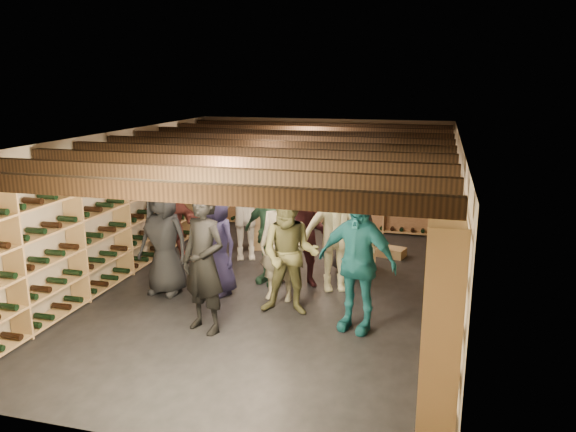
% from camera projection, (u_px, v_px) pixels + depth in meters
% --- Properties ---
extents(ground, '(8.00, 8.00, 0.00)m').
position_uv_depth(ground, '(270.00, 288.00, 8.93)').
color(ground, black).
rests_on(ground, ground).
extents(walls, '(5.52, 8.02, 2.40)m').
position_uv_depth(walls, '(270.00, 215.00, 8.64)').
color(walls, tan).
rests_on(walls, ground).
extents(ceiling, '(5.50, 8.00, 0.01)m').
position_uv_depth(ceiling, '(269.00, 137.00, 8.35)').
color(ceiling, beige).
rests_on(ceiling, walls).
extents(ceiling_joists, '(5.40, 7.12, 0.18)m').
position_uv_depth(ceiling_joists, '(269.00, 146.00, 8.38)').
color(ceiling_joists, black).
rests_on(ceiling_joists, ground).
extents(wine_rack_left, '(0.32, 7.50, 2.15)m').
position_uv_depth(wine_rack_left, '(122.00, 213.00, 9.32)').
color(wine_rack_left, tan).
rests_on(wine_rack_left, ground).
extents(wine_rack_right, '(0.32, 7.50, 2.15)m').
position_uv_depth(wine_rack_right, '(441.00, 235.00, 8.02)').
color(wine_rack_right, tan).
rests_on(wine_rack_right, ground).
extents(wine_rack_back, '(4.70, 0.30, 2.15)m').
position_uv_depth(wine_rack_back, '(320.00, 180.00, 12.26)').
color(wine_rack_back, tan).
rests_on(wine_rack_back, ground).
extents(crate_stack_left, '(0.57, 0.46, 0.68)m').
position_uv_depth(crate_stack_left, '(263.00, 231.00, 10.95)').
color(crate_stack_left, tan).
rests_on(crate_stack_left, ground).
extents(crate_stack_right, '(0.58, 0.48, 0.68)m').
position_uv_depth(crate_stack_right, '(359.00, 250.00, 9.75)').
color(crate_stack_right, tan).
rests_on(crate_stack_right, ground).
extents(crate_loose, '(0.57, 0.45, 0.17)m').
position_uv_depth(crate_loose, '(391.00, 252.00, 10.50)').
color(crate_loose, tan).
rests_on(crate_loose, ground).
extents(person_0, '(0.88, 0.62, 1.70)m').
position_uv_depth(person_0, '(164.00, 240.00, 8.56)').
color(person_0, black).
rests_on(person_0, ground).
extents(person_1, '(0.80, 0.67, 1.88)m').
position_uv_depth(person_1, '(204.00, 263.00, 7.24)').
color(person_1, black).
rests_on(person_1, ground).
extents(person_2, '(0.89, 0.71, 1.74)m').
position_uv_depth(person_2, '(290.00, 255.00, 7.80)').
color(person_2, brown).
rests_on(person_2, ground).
extents(person_3, '(1.41, 1.10, 1.91)m').
position_uv_depth(person_3, '(336.00, 231.00, 8.64)').
color(person_3, beige).
rests_on(person_3, ground).
extents(person_4, '(1.17, 0.73, 1.85)m').
position_uv_depth(person_4, '(357.00, 262.00, 7.28)').
color(person_4, '#1A6571').
rests_on(person_4, ground).
extents(person_5, '(1.47, 0.72, 1.51)m').
position_uv_depth(person_5, '(171.00, 219.00, 10.23)').
color(person_5, brown).
rests_on(person_5, ground).
extents(person_6, '(0.92, 0.76, 1.61)m').
position_uv_depth(person_6, '(216.00, 243.00, 8.55)').
color(person_6, '#211E43').
rests_on(person_6, ground).
extents(person_7, '(0.63, 0.42, 1.69)m').
position_uv_depth(person_7, '(280.00, 245.00, 8.32)').
color(person_7, gray).
rests_on(person_7, ground).
extents(person_8, '(0.93, 0.76, 1.77)m').
position_uv_depth(person_8, '(303.00, 232.00, 8.86)').
color(person_8, '#3F1A20').
rests_on(person_8, ground).
extents(person_9, '(1.35, 1.06, 1.83)m').
position_uv_depth(person_9, '(245.00, 211.00, 10.14)').
color(person_9, beige).
rests_on(person_9, ground).
extents(person_10, '(1.06, 0.74, 1.67)m').
position_uv_depth(person_10, '(269.00, 233.00, 8.99)').
color(person_10, '#224531').
rests_on(person_10, ground).
extents(person_12, '(0.92, 0.71, 1.66)m').
position_uv_depth(person_12, '(352.00, 226.00, 9.44)').
color(person_12, '#313136').
rests_on(person_12, ground).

